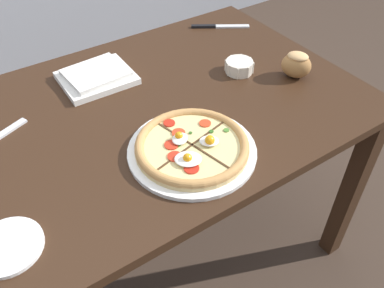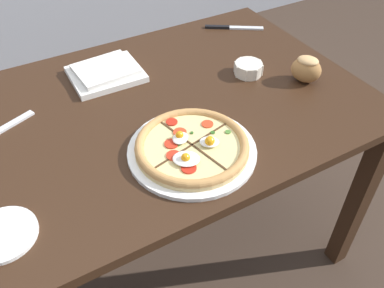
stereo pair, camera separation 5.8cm
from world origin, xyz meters
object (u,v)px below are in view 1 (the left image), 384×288
at_px(dining_table, 134,140).
at_px(bread_piece_near, 296,64).
at_px(ramekin_bowl, 239,66).
at_px(knife_spare, 219,26).
at_px(pizza, 192,147).
at_px(side_saucer, 8,247).
at_px(napkin_folded, 97,76).

height_order(dining_table, bread_piece_near, bread_piece_near).
relative_size(dining_table, ramekin_bowl, 14.67).
distance_m(ramekin_bowl, knife_spare, 0.33).
bearing_deg(pizza, dining_table, 104.61).
height_order(dining_table, knife_spare, knife_spare).
bearing_deg(dining_table, ramekin_bowl, 0.84).
height_order(pizza, ramekin_bowl, pizza).
xyz_separation_m(dining_table, knife_spare, (0.55, 0.30, 0.10)).
bearing_deg(side_saucer, pizza, 3.14).
bearing_deg(side_saucer, knife_spare, 29.96).
xyz_separation_m(bread_piece_near, side_saucer, (-0.96, -0.14, -0.04)).
bearing_deg(ramekin_bowl, side_saucer, -162.34).
bearing_deg(napkin_folded, pizza, -81.65).
xyz_separation_m(pizza, knife_spare, (0.49, 0.53, -0.02)).
bearing_deg(dining_table, side_saucer, -148.53).
bearing_deg(ramekin_bowl, dining_table, -179.16).
bearing_deg(ramekin_bowl, bread_piece_near, -42.45).
bearing_deg(dining_table, napkin_folded, 91.56).
distance_m(pizza, bread_piece_near, 0.49).
bearing_deg(bread_piece_near, pizza, -166.59).
bearing_deg(bread_piece_near, knife_spare, 89.27).
xyz_separation_m(ramekin_bowl, knife_spare, (0.14, 0.29, -0.02)).
xyz_separation_m(dining_table, ramekin_bowl, (0.41, 0.01, 0.12)).
relative_size(ramekin_bowl, bread_piece_near, 0.81).
bearing_deg(bread_piece_near, napkin_folded, 148.39).
bearing_deg(ramekin_bowl, knife_spare, 64.67).
bearing_deg(ramekin_bowl, napkin_folded, 152.59).
distance_m(dining_table, side_saucer, 0.50).
xyz_separation_m(pizza, side_saucer, (-0.48, -0.03, -0.01)).
distance_m(ramekin_bowl, side_saucer, 0.87).
relative_size(napkin_folded, side_saucer, 1.52).
height_order(ramekin_bowl, napkin_folded, ramekin_bowl).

